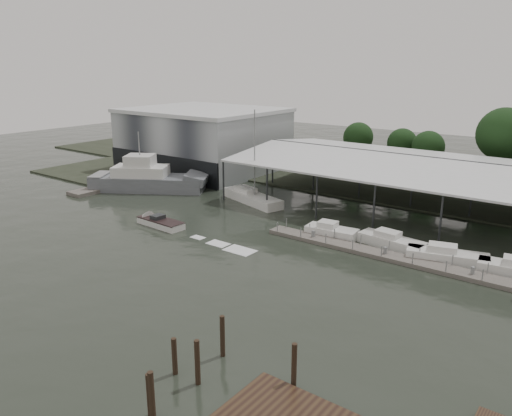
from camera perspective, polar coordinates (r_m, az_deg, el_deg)
The scene contains 14 objects.
ground at distance 48.92m, azimuth -5.63°, elevation -5.42°, with size 200.00×200.00×0.00m, color #262C23.
land_strip_far at distance 83.31m, azimuth 14.31°, elevation 3.37°, with size 140.00×30.00×0.30m.
land_strip_west at distance 96.78m, azimuth -11.12°, elevation 5.34°, with size 20.00×40.00×0.30m.
storage_warehouse at distance 87.39m, azimuth -6.00°, elevation 7.84°, with size 24.50×20.50×10.50m.
covered_boat_shed at distance 63.90m, azimuth 23.75°, elevation 4.18°, with size 58.24×24.00×6.96m.
trawler_dock at distance 79.21m, azimuth -14.84°, elevation 2.79°, with size 3.00×18.00×0.50m.
floating_dock at distance 49.42m, azimuth 15.59°, elevation -5.49°, with size 28.00×2.00×1.40m.
grey_trawler at distance 74.61m, azimuth -12.17°, elevation 3.20°, with size 16.95×12.98×8.84m.
white_sailboat at distance 66.73m, azimuth -0.50°, elevation 1.20°, with size 10.59×5.56×12.53m.
speedboat_underway at distance 58.51m, azimuth -11.19°, elevation -1.57°, with size 17.86×2.95×2.00m.
moored_cruiser_0 at distance 54.15m, azimuth 8.57°, elevation -2.66°, with size 5.70×2.75×1.70m.
moored_cruiser_1 at distance 52.48m, azimuth 15.21°, elevation -3.69°, with size 7.07×3.02×1.70m.
moored_cruiser_2 at distance 50.23m, azimuth 20.94°, elevation -5.14°, with size 7.62×4.00×1.70m.
mooring_pilings at distance 30.14m, azimuth -6.29°, elevation -18.11°, with size 6.72×7.12×3.52m.
Camera 1 is at (31.07, -33.18, 18.08)m, focal length 35.00 mm.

